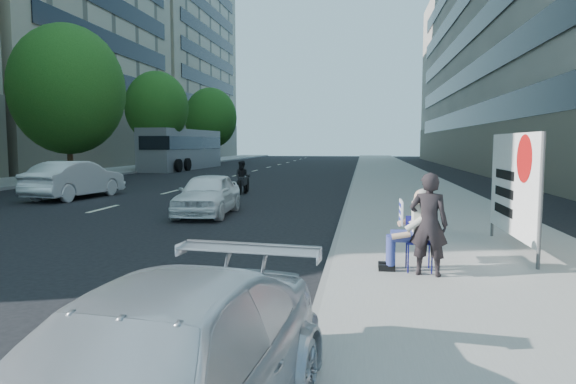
% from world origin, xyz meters
% --- Properties ---
extents(ground, '(160.00, 160.00, 0.00)m').
position_xyz_m(ground, '(0.00, 0.00, 0.00)').
color(ground, black).
rests_on(ground, ground).
extents(near_sidewalk, '(5.00, 120.00, 0.15)m').
position_xyz_m(near_sidewalk, '(4.00, 20.00, 0.07)').
color(near_sidewalk, gray).
rests_on(near_sidewalk, ground).
extents(far_sidewalk, '(4.50, 120.00, 0.15)m').
position_xyz_m(far_sidewalk, '(-16.75, 20.00, 0.07)').
color(far_sidewalk, gray).
rests_on(far_sidewalk, ground).
extents(far_bldg_north, '(22.00, 28.00, 28.00)m').
position_xyz_m(far_bldg_north, '(-30.00, 62.00, 14.00)').
color(far_bldg_north, tan).
rests_on(far_bldg_north, ground).
extents(tree_far_c, '(6.00, 6.00, 8.47)m').
position_xyz_m(tree_far_c, '(-13.70, 18.00, 5.02)').
color(tree_far_c, '#382616').
rests_on(tree_far_c, ground).
extents(tree_far_d, '(4.80, 4.80, 7.65)m').
position_xyz_m(tree_far_d, '(-13.70, 30.00, 4.89)').
color(tree_far_d, '#382616').
rests_on(tree_far_d, ground).
extents(tree_far_e, '(5.40, 5.40, 7.89)m').
position_xyz_m(tree_far_e, '(-13.70, 44.00, 4.78)').
color(tree_far_e, '#382616').
rests_on(tree_far_e, ground).
extents(seated_protester, '(0.83, 1.12, 1.31)m').
position_xyz_m(seated_protester, '(2.78, 0.46, 0.87)').
color(seated_protester, navy).
rests_on(seated_protester, near_sidewalk).
extents(pedestrian_woman, '(0.65, 0.50, 1.58)m').
position_xyz_m(pedestrian_woman, '(3.00, 0.16, 0.94)').
color(pedestrian_woman, black).
rests_on(pedestrian_woman, near_sidewalk).
extents(protest_banner, '(0.08, 3.06, 2.20)m').
position_xyz_m(protest_banner, '(4.78, 2.29, 1.40)').
color(protest_banner, '#4C4C4C').
rests_on(protest_banner, near_sidewalk).
extents(white_sedan_near, '(1.68, 3.78, 1.27)m').
position_xyz_m(white_sedan_near, '(-2.65, 7.15, 0.63)').
color(white_sedan_near, white).
rests_on(white_sedan_near, ground).
extents(white_sedan_mid, '(2.12, 4.63, 1.47)m').
position_xyz_m(white_sedan_mid, '(-9.24, 10.98, 0.74)').
color(white_sedan_mid, silver).
rests_on(white_sedan_mid, ground).
extents(motorcycle, '(0.74, 2.05, 1.42)m').
position_xyz_m(motorcycle, '(-3.14, 13.79, 0.64)').
color(motorcycle, black).
rests_on(motorcycle, ground).
extents(bus, '(3.17, 12.16, 3.30)m').
position_xyz_m(bus, '(-13.00, 33.70, 1.64)').
color(bus, slate).
rests_on(bus, ground).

